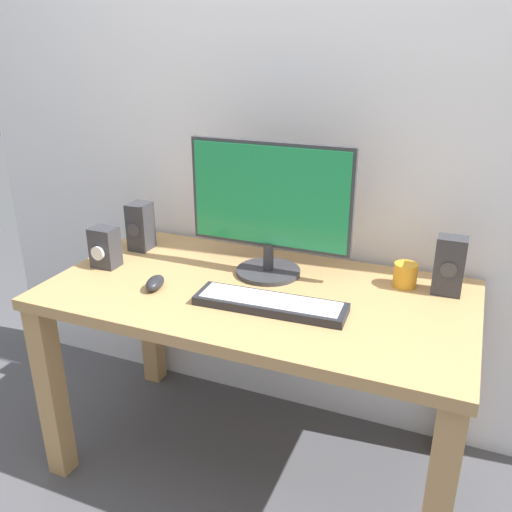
% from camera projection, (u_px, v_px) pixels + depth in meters
% --- Properties ---
extents(ground_plane, '(6.00, 6.00, 0.00)m').
position_uv_depth(ground_plane, '(257.00, 459.00, 2.07)').
color(ground_plane, '#4C4C51').
extents(wall_back, '(2.89, 0.04, 3.00)m').
position_uv_depth(wall_back, '(303.00, 36.00, 1.86)').
color(wall_back, silver).
rests_on(wall_back, ground_plane).
extents(desk, '(1.40, 0.74, 0.72)m').
position_uv_depth(desk, '(257.00, 321.00, 1.85)').
color(desk, tan).
rests_on(desk, ground_plane).
extents(monitor, '(0.57, 0.23, 0.46)m').
position_uv_depth(monitor, '(270.00, 206.00, 1.84)').
color(monitor, '#333338').
rests_on(monitor, desk).
extents(keyboard_primary, '(0.48, 0.15, 0.03)m').
position_uv_depth(keyboard_primary, '(270.00, 304.00, 1.67)').
color(keyboard_primary, '#232328').
rests_on(keyboard_primary, desk).
extents(mouse, '(0.07, 0.11, 0.04)m').
position_uv_depth(mouse, '(155.00, 283.00, 1.80)').
color(mouse, '#232328').
rests_on(mouse, desk).
extents(speaker_right, '(0.09, 0.08, 0.19)m').
position_uv_depth(speaker_right, '(449.00, 266.00, 1.74)').
color(speaker_right, '#333338').
rests_on(speaker_right, desk).
extents(speaker_left, '(0.08, 0.10, 0.19)m').
position_uv_depth(speaker_left, '(140.00, 226.00, 2.12)').
color(speaker_left, '#333338').
rests_on(speaker_left, desk).
extents(audio_controller, '(0.09, 0.09, 0.15)m').
position_uv_depth(audio_controller, '(105.00, 247.00, 1.96)').
color(audio_controller, '#333338').
rests_on(audio_controller, desk).
extents(coffee_mug, '(0.08, 0.08, 0.08)m').
position_uv_depth(coffee_mug, '(405.00, 275.00, 1.81)').
color(coffee_mug, orange).
rests_on(coffee_mug, desk).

